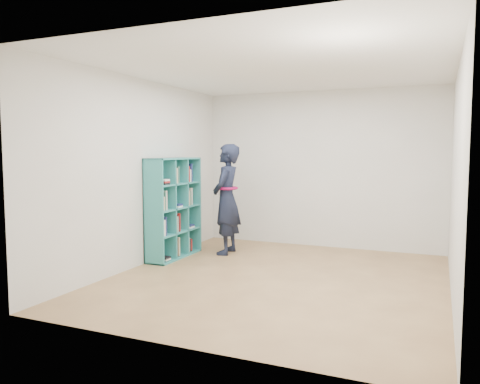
% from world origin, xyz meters
% --- Properties ---
extents(floor, '(4.50, 4.50, 0.00)m').
position_xyz_m(floor, '(0.00, 0.00, 0.00)').
color(floor, brown).
rests_on(floor, ground).
extents(ceiling, '(4.50, 4.50, 0.00)m').
position_xyz_m(ceiling, '(0.00, 0.00, 2.60)').
color(ceiling, white).
rests_on(ceiling, wall_back).
extents(wall_left, '(0.02, 4.50, 2.60)m').
position_xyz_m(wall_left, '(-2.00, 0.00, 1.30)').
color(wall_left, beige).
rests_on(wall_left, floor).
extents(wall_right, '(0.02, 4.50, 2.60)m').
position_xyz_m(wall_right, '(2.00, 0.00, 1.30)').
color(wall_right, beige).
rests_on(wall_right, floor).
extents(wall_back, '(4.00, 0.02, 2.60)m').
position_xyz_m(wall_back, '(0.00, 2.25, 1.30)').
color(wall_back, beige).
rests_on(wall_back, floor).
extents(wall_front, '(4.00, 0.02, 2.60)m').
position_xyz_m(wall_front, '(0.00, -2.25, 1.30)').
color(wall_front, beige).
rests_on(wall_front, floor).
extents(bookshelf, '(0.33, 1.13, 1.50)m').
position_xyz_m(bookshelf, '(-1.85, 0.57, 0.73)').
color(bookshelf, teal).
rests_on(bookshelf, floor).
extents(person, '(0.47, 0.66, 1.71)m').
position_xyz_m(person, '(-1.20, 1.11, 0.86)').
color(person, black).
rests_on(person, floor).
extents(smartphone, '(0.04, 0.09, 0.12)m').
position_xyz_m(smartphone, '(-1.36, 1.17, 0.97)').
color(smartphone, silver).
rests_on(smartphone, person).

